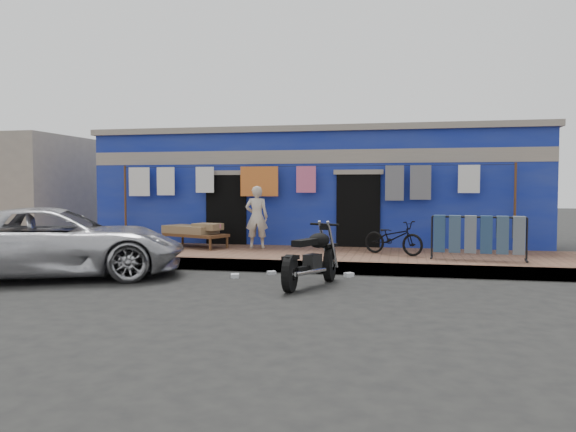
{
  "coord_description": "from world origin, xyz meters",
  "views": [
    {
      "loc": [
        2.47,
        -9.78,
        1.78
      ],
      "look_at": [
        0.0,
        2.0,
        1.15
      ],
      "focal_mm": 35.0,
      "sensor_mm": 36.0,
      "label": 1
    }
  ],
  "objects_px": {
    "seated_person": "(257,217)",
    "bicycle": "(393,234)",
    "jeans_rack": "(478,237)",
    "car": "(56,241)",
    "charpoy": "(196,236)",
    "motorcycle": "(311,256)"
  },
  "relations": [
    {
      "from": "car",
      "to": "charpoy",
      "type": "xyz_separation_m",
      "value": [
        1.52,
        3.55,
        -0.17
      ]
    },
    {
      "from": "charpoy",
      "to": "car",
      "type": "bearing_deg",
      "value": -113.25
    },
    {
      "from": "seated_person",
      "to": "bicycle",
      "type": "height_order",
      "value": "seated_person"
    },
    {
      "from": "car",
      "to": "bicycle",
      "type": "bearing_deg",
      "value": -89.62
    },
    {
      "from": "bicycle",
      "to": "motorcycle",
      "type": "distance_m",
      "value": 3.31
    },
    {
      "from": "car",
      "to": "motorcycle",
      "type": "height_order",
      "value": "car"
    },
    {
      "from": "car",
      "to": "seated_person",
      "type": "xyz_separation_m",
      "value": [
        3.09,
        3.66,
        0.31
      ]
    },
    {
      "from": "seated_person",
      "to": "charpoy",
      "type": "distance_m",
      "value": 1.64
    },
    {
      "from": "seated_person",
      "to": "jeans_rack",
      "type": "xyz_separation_m",
      "value": [
        5.12,
        -1.17,
        -0.3
      ]
    },
    {
      "from": "charpoy",
      "to": "jeans_rack",
      "type": "xyz_separation_m",
      "value": [
        6.69,
        -1.06,
        0.18
      ]
    },
    {
      "from": "motorcycle",
      "to": "charpoy",
      "type": "relative_size",
      "value": 0.94
    },
    {
      "from": "seated_person",
      "to": "jeans_rack",
      "type": "height_order",
      "value": "seated_person"
    },
    {
      "from": "jeans_rack",
      "to": "car",
      "type": "bearing_deg",
      "value": -163.13
    },
    {
      "from": "car",
      "to": "jeans_rack",
      "type": "distance_m",
      "value": 8.58
    },
    {
      "from": "car",
      "to": "seated_person",
      "type": "relative_size",
      "value": 3.25
    },
    {
      "from": "bicycle",
      "to": "charpoy",
      "type": "distance_m",
      "value": 4.95
    },
    {
      "from": "bicycle",
      "to": "jeans_rack",
      "type": "distance_m",
      "value": 1.84
    },
    {
      "from": "charpoy",
      "to": "seated_person",
      "type": "bearing_deg",
      "value": 3.98
    },
    {
      "from": "jeans_rack",
      "to": "bicycle",
      "type": "bearing_deg",
      "value": 163.12
    },
    {
      "from": "jeans_rack",
      "to": "motorcycle",
      "type": "bearing_deg",
      "value": -141.84
    },
    {
      "from": "jeans_rack",
      "to": "charpoy",
      "type": "bearing_deg",
      "value": 171.02
    },
    {
      "from": "bicycle",
      "to": "motorcycle",
      "type": "height_order",
      "value": "bicycle"
    }
  ]
}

